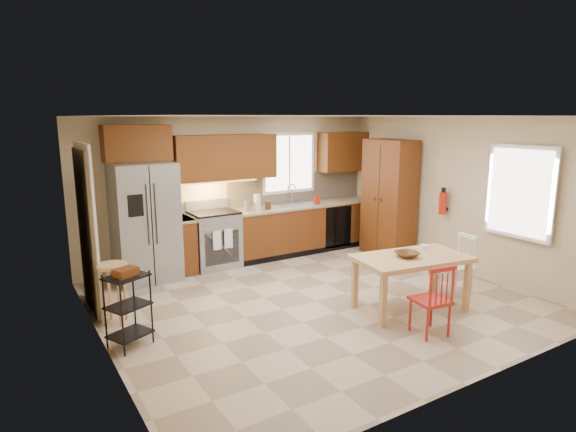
% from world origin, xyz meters
% --- Properties ---
extents(floor, '(5.50, 5.50, 0.00)m').
position_xyz_m(floor, '(0.00, 0.00, 0.00)').
color(floor, tan).
rests_on(floor, ground).
extents(ceiling, '(5.50, 5.00, 0.02)m').
position_xyz_m(ceiling, '(0.00, 0.00, 2.50)').
color(ceiling, silver).
rests_on(ceiling, ground).
extents(wall_back, '(5.50, 0.02, 2.50)m').
position_xyz_m(wall_back, '(0.00, 2.50, 1.25)').
color(wall_back, '#CCB793').
rests_on(wall_back, ground).
extents(wall_front, '(5.50, 0.02, 2.50)m').
position_xyz_m(wall_front, '(0.00, -2.50, 1.25)').
color(wall_front, '#CCB793').
rests_on(wall_front, ground).
extents(wall_left, '(0.02, 5.00, 2.50)m').
position_xyz_m(wall_left, '(-2.75, 0.00, 1.25)').
color(wall_left, '#CCB793').
rests_on(wall_left, ground).
extents(wall_right, '(0.02, 5.00, 2.50)m').
position_xyz_m(wall_right, '(2.75, 0.00, 1.25)').
color(wall_right, '#CCB793').
rests_on(wall_right, ground).
extents(refrigerator, '(0.92, 0.75, 1.82)m').
position_xyz_m(refrigerator, '(-1.70, 2.12, 0.91)').
color(refrigerator, gray).
rests_on(refrigerator, floor).
extents(range_stove, '(0.76, 0.63, 0.92)m').
position_xyz_m(range_stove, '(-0.55, 2.19, 0.46)').
color(range_stove, gray).
rests_on(range_stove, floor).
extents(base_cabinet_narrow, '(0.30, 0.60, 0.90)m').
position_xyz_m(base_cabinet_narrow, '(-1.10, 2.20, 0.45)').
color(base_cabinet_narrow, '#5C2B11').
rests_on(base_cabinet_narrow, floor).
extents(base_cabinet_run, '(2.92, 0.60, 0.90)m').
position_xyz_m(base_cabinet_run, '(1.29, 2.20, 0.45)').
color(base_cabinet_run, '#5C2B11').
rests_on(base_cabinet_run, floor).
extents(dishwasher, '(0.60, 0.02, 0.78)m').
position_xyz_m(dishwasher, '(1.85, 1.91, 0.45)').
color(dishwasher, black).
rests_on(dishwasher, floor).
extents(backsplash, '(2.92, 0.03, 0.55)m').
position_xyz_m(backsplash, '(1.29, 2.48, 1.18)').
color(backsplash, '#C4B094').
rests_on(backsplash, wall_back).
extents(upper_over_fridge, '(1.00, 0.35, 0.55)m').
position_xyz_m(upper_over_fridge, '(-1.70, 2.33, 2.10)').
color(upper_over_fridge, '#602D10').
rests_on(upper_over_fridge, wall_back).
extents(upper_left_block, '(1.80, 0.35, 0.75)m').
position_xyz_m(upper_left_block, '(-0.25, 2.33, 1.83)').
color(upper_left_block, '#602D10').
rests_on(upper_left_block, wall_back).
extents(upper_right_block, '(1.00, 0.35, 0.75)m').
position_xyz_m(upper_right_block, '(2.25, 2.33, 1.83)').
color(upper_right_block, '#602D10').
rests_on(upper_right_block, wall_back).
extents(window_back, '(1.12, 0.04, 1.12)m').
position_xyz_m(window_back, '(1.10, 2.48, 1.65)').
color(window_back, white).
rests_on(window_back, wall_back).
extents(sink, '(0.62, 0.46, 0.16)m').
position_xyz_m(sink, '(1.10, 2.20, 0.86)').
color(sink, gray).
rests_on(sink, base_cabinet_run).
extents(undercab_glow, '(1.60, 0.30, 0.01)m').
position_xyz_m(undercab_glow, '(-0.55, 2.30, 1.43)').
color(undercab_glow, '#FFBF66').
rests_on(undercab_glow, wall_back).
extents(soap_bottle, '(0.09, 0.09, 0.19)m').
position_xyz_m(soap_bottle, '(1.48, 2.10, 1.00)').
color(soap_bottle, '#B61B0C').
rests_on(soap_bottle, base_cabinet_run).
extents(paper_towel, '(0.12, 0.12, 0.28)m').
position_xyz_m(paper_towel, '(0.25, 2.15, 1.04)').
color(paper_towel, silver).
rests_on(paper_towel, base_cabinet_run).
extents(canister_steel, '(0.11, 0.11, 0.18)m').
position_xyz_m(canister_steel, '(0.05, 2.15, 0.99)').
color(canister_steel, gray).
rests_on(canister_steel, base_cabinet_run).
extents(canister_wood, '(0.10, 0.10, 0.14)m').
position_xyz_m(canister_wood, '(0.45, 2.12, 0.97)').
color(canister_wood, '#523016').
rests_on(canister_wood, base_cabinet_run).
extents(pantry, '(0.50, 0.95, 2.10)m').
position_xyz_m(pantry, '(2.43, 1.20, 1.05)').
color(pantry, '#5C2B11').
rests_on(pantry, floor).
extents(fire_extinguisher, '(0.12, 0.12, 0.36)m').
position_xyz_m(fire_extinguisher, '(2.63, 0.15, 1.10)').
color(fire_extinguisher, '#B61B0C').
rests_on(fire_extinguisher, wall_right).
extents(window_right, '(0.04, 1.02, 1.32)m').
position_xyz_m(window_right, '(2.68, -1.15, 1.45)').
color(window_right, white).
rests_on(window_right, wall_right).
extents(doorway, '(0.04, 0.95, 2.10)m').
position_xyz_m(doorway, '(-2.67, 1.30, 1.05)').
color(doorway, '#8C7A59').
rests_on(doorway, wall_left).
extents(dining_table, '(1.56, 1.03, 0.71)m').
position_xyz_m(dining_table, '(0.90, -0.87, 0.35)').
color(dining_table, tan).
rests_on(dining_table, floor).
extents(chair_red, '(0.45, 0.45, 0.85)m').
position_xyz_m(chair_red, '(0.55, -1.52, 0.43)').
color(chair_red, '#A01E18').
rests_on(chair_red, floor).
extents(chair_white, '(0.45, 0.45, 0.85)m').
position_xyz_m(chair_white, '(1.85, -0.82, 0.43)').
color(chair_white, silver).
rests_on(chair_white, floor).
extents(table_bowl, '(0.34, 0.34, 0.07)m').
position_xyz_m(table_bowl, '(0.81, -0.87, 0.72)').
color(table_bowl, '#523016').
rests_on(table_bowl, dining_table).
extents(table_jar, '(0.11, 0.11, 0.12)m').
position_xyz_m(table_jar, '(1.22, -0.78, 0.75)').
color(table_jar, silver).
rests_on(table_jar, dining_table).
extents(bar_stool, '(0.42, 0.42, 0.75)m').
position_xyz_m(bar_stool, '(-2.50, 0.72, 0.38)').
color(bar_stool, tan).
rests_on(bar_stool, floor).
extents(utility_cart, '(0.52, 0.48, 0.85)m').
position_xyz_m(utility_cart, '(-2.50, -0.01, 0.43)').
color(utility_cart, black).
rests_on(utility_cart, floor).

